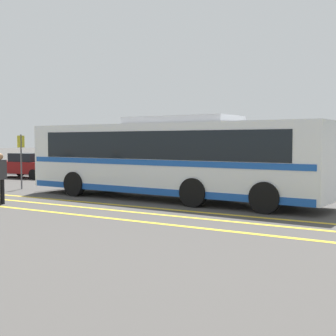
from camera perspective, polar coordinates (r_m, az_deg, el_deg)
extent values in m
plane|color=#423F3D|center=(18.01, 1.06, -3.89)|extent=(220.00, 220.00, 0.00)
cube|color=gold|center=(16.21, -4.04, -4.69)|extent=(32.32, 0.20, 0.01)
cube|color=gold|center=(15.35, -6.36, -5.16)|extent=(32.32, 0.20, 0.01)
cube|color=gold|center=(14.33, -9.62, -5.79)|extent=(32.32, 0.20, 0.01)
cube|color=#99999E|center=(23.59, 7.92, -2.02)|extent=(40.32, 0.36, 0.15)
cube|color=silver|center=(17.90, 0.00, 1.25)|extent=(12.43, 3.08, 2.59)
cube|color=black|center=(17.89, 0.00, 2.83)|extent=(10.71, 3.04, 1.02)
cube|color=#194CA5|center=(17.91, 0.00, 0.82)|extent=(12.19, 3.11, 0.20)
cube|color=#194CA5|center=(17.98, 0.00, -2.49)|extent=(12.19, 3.10, 0.24)
cube|color=black|center=(21.96, -13.49, 1.69)|extent=(0.15, 2.17, 1.90)
cube|color=black|center=(21.96, -13.53, 4.53)|extent=(0.13, 1.73, 0.24)
cube|color=silver|center=(17.57, 1.67, 5.85)|extent=(4.41, 2.19, 0.26)
cube|color=black|center=(22.23, -13.94, -1.19)|extent=(0.13, 1.85, 0.04)
cube|color=black|center=(22.25, -13.93, -1.70)|extent=(0.13, 1.85, 0.04)
cylinder|color=black|center=(19.51, -11.33, -1.92)|extent=(1.01, 0.33, 1.00)
cylinder|color=black|center=(21.23, -6.77, -1.46)|extent=(1.01, 0.33, 1.00)
cylinder|color=black|center=(16.00, 3.12, -3.00)|extent=(1.01, 0.33, 1.00)
cylinder|color=black|center=(18.06, 6.99, -2.30)|extent=(1.01, 0.33, 1.00)
cylinder|color=black|center=(14.84, 11.74, -3.56)|extent=(1.01, 0.33, 1.00)
cylinder|color=black|center=(17.05, 14.76, -2.72)|extent=(1.01, 0.33, 1.00)
cube|color=maroon|center=(29.86, -16.86, 0.09)|extent=(4.38, 2.00, 0.70)
cube|color=black|center=(29.76, -16.74, 1.26)|extent=(1.89, 1.62, 0.51)
cylinder|color=black|center=(30.25, -19.72, -0.58)|extent=(0.61, 0.24, 0.60)
cylinder|color=black|center=(31.38, -17.56, -0.41)|extent=(0.61, 0.24, 0.60)
cylinder|color=black|center=(28.38, -16.07, -0.76)|extent=(0.61, 0.24, 0.60)
cylinder|color=black|center=(29.58, -13.92, -0.57)|extent=(0.61, 0.24, 0.60)
cube|color=#335B33|center=(26.11, -7.84, -0.34)|extent=(4.19, 2.25, 0.61)
cube|color=black|center=(26.03, -7.66, 0.96)|extent=(1.84, 1.82, 0.59)
cylinder|color=black|center=(26.13, -11.23, -1.04)|extent=(0.61, 0.25, 0.60)
cylinder|color=black|center=(27.59, -8.93, -0.79)|extent=(0.61, 0.25, 0.60)
cylinder|color=black|center=(24.69, -6.60, -1.25)|extent=(0.61, 0.25, 0.60)
cylinder|color=black|center=(26.23, -4.45, -0.97)|extent=(0.61, 0.25, 0.60)
cube|color=olive|center=(22.67, 5.49, -0.97)|extent=(4.86, 2.11, 0.54)
cube|color=black|center=(22.68, 5.22, 0.37)|extent=(2.08, 1.75, 0.51)
cylinder|color=black|center=(23.00, 9.75, -1.61)|extent=(0.61, 0.23, 0.60)
cylinder|color=black|center=(21.32, 8.21, -1.99)|extent=(0.61, 0.23, 0.60)
cylinder|color=black|center=(24.11, 3.07, -1.34)|extent=(0.61, 0.23, 0.60)
cylinder|color=black|center=(22.51, 1.13, -1.67)|extent=(0.61, 0.23, 0.60)
cylinder|color=black|center=(17.76, -19.53, -2.74)|extent=(0.14, 0.14, 0.89)
cube|color=#333338|center=(17.65, -19.81, -0.20)|extent=(0.26, 0.44, 0.70)
sphere|color=#9E704C|center=(17.63, -19.84, 1.33)|extent=(0.24, 0.24, 0.24)
cylinder|color=#59595E|center=(23.01, -17.46, 0.73)|extent=(0.07, 0.07, 2.56)
cube|color=yellow|center=(22.99, -17.50, 3.09)|extent=(0.05, 0.40, 0.56)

